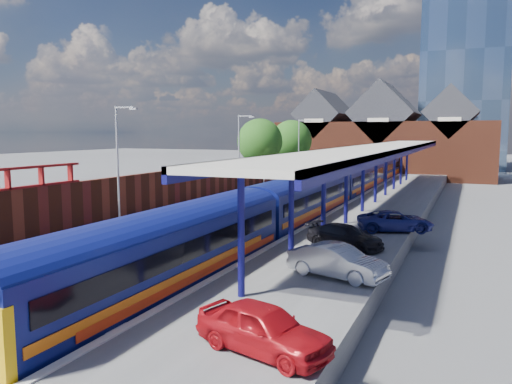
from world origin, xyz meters
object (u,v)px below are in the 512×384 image
platform_sign (264,176)px  parked_car_dark (345,236)px  train (333,186)px  lamp_post_b (120,159)px  parked_car_red (263,328)px  relay_cabinet (109,343)px  parked_car_silver (337,261)px  parked_car_blue (395,221)px  lamp_post_c (240,150)px  lamp_post_d (300,146)px

platform_sign → parked_car_dark: size_ratio=0.65×
train → platform_sign: (-6.49, 0.69, 0.57)m
lamp_post_b → platform_sign: lamp_post_b is taller
parked_car_red → relay_cabinet: parked_car_red is taller
parked_car_silver → parked_car_blue: (0.72, 10.16, -0.05)m
train → parked_car_blue: bearing=-60.4°
lamp_post_b → relay_cabinet: size_ratio=7.00×
lamp_post_c → lamp_post_d: size_ratio=1.00×
train → platform_sign: platform_sign is taller
lamp_post_d → parked_car_dark: bearing=-67.8°
parked_car_blue → relay_cabinet: bearing=141.1°
lamp_post_d → platform_sign: size_ratio=2.80×
train → lamp_post_b: size_ratio=9.42×
parked_car_red → parked_car_silver: (0.09, 7.12, 0.00)m
train → relay_cabinet: train is taller
lamp_post_b → parked_car_dark: (12.88, 0.50, -3.44)m
train → lamp_post_b: 19.22m
lamp_post_c → lamp_post_d: bearing=90.0°
train → lamp_post_d: (-7.86, 14.69, 2.87)m
parked_car_red → relay_cabinet: (-4.69, -0.26, -1.13)m
lamp_post_c → parked_car_silver: lamp_post_c is taller
train → lamp_post_b: lamp_post_b is taller
lamp_post_c → lamp_post_d: 16.00m
train → parked_car_dark: bearing=-73.4°
lamp_post_c → parked_car_red: bearing=-63.7°
parked_car_red → parked_car_dark: (-0.82, 12.17, -0.07)m
train → parked_car_dark: train is taller
lamp_post_b → platform_sign: bearing=85.7°
lamp_post_d → parked_car_dark: size_ratio=1.83×
parked_car_dark → lamp_post_b: bearing=108.9°
train → parked_car_red: (5.84, -28.98, -0.49)m
lamp_post_b → lamp_post_d: same height
parked_car_red → parked_car_blue: 17.30m
parked_car_blue → parked_car_silver: bearing=154.5°
lamp_post_b → relay_cabinet: bearing=-52.9°
platform_sign → parked_car_red: 32.15m
lamp_post_d → platform_sign: lamp_post_d is taller
platform_sign → relay_cabinet: 30.97m
lamp_post_d → parked_car_silver: lamp_post_d is taller
lamp_post_d → lamp_post_b: bearing=-90.0°
lamp_post_c → platform_sign: size_ratio=2.80×
relay_cabinet → parked_car_dark: bearing=66.2°
relay_cabinet → lamp_post_b: bearing=120.6°
lamp_post_c → platform_sign: 3.34m
parked_car_blue → parked_car_dark: bearing=140.8°
parked_car_red → parked_car_dark: bearing=19.4°
lamp_post_b → parked_car_dark: size_ratio=1.83×
platform_sign → parked_car_red: (12.34, -29.67, -1.06)m
platform_sign → parked_car_dark: (11.52, -17.50, -1.14)m
lamp_post_d → parked_car_red: lamp_post_d is taller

